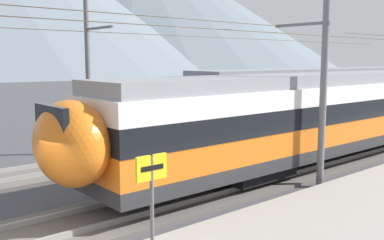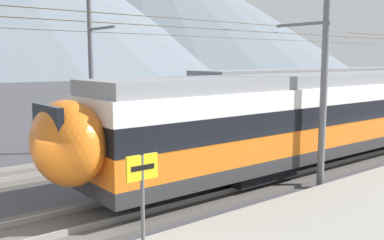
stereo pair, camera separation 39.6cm
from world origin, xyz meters
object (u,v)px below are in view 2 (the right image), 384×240
object	(u,v)px
train_far_track	(372,90)
catenary_mast_mid	(321,68)
train_near_platform	(382,105)
platform_sign	(142,185)
catenary_mast_far_side	(93,67)

from	to	relation	value
train_far_track	catenary_mast_mid	bearing A→B (deg)	-156.12
train_near_platform	platform_sign	world-z (taller)	train_near_platform
catenary_mast_far_side	platform_sign	size ratio (longest dim) A/B	19.11
platform_sign	train_far_track	bearing A→B (deg)	20.26
catenary_mast_mid	platform_sign	xyz separation A→B (m)	(-8.24, -1.75, -2.14)
train_far_track	train_near_platform	bearing A→B (deg)	-149.00
catenary_mast_mid	platform_sign	world-z (taller)	catenary_mast_mid
catenary_mast_mid	platform_sign	size ratio (longest dim) A/B	19.11
train_far_track	catenary_mast_mid	size ratio (longest dim) A/B	0.82
catenary_mast_far_side	catenary_mast_mid	bearing A→B (deg)	-69.79
train_near_platform	catenary_mast_far_side	xyz separation A→B (m)	(-11.25, 7.98, 1.86)
train_far_track	catenary_mast_mid	xyz separation A→B (m)	(-17.57, -7.78, 1.88)
train_far_track	catenary_mast_mid	world-z (taller)	catenary_mast_mid
train_far_track	platform_sign	world-z (taller)	train_far_track
train_near_platform	catenary_mast_mid	size ratio (longest dim) A/B	0.77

